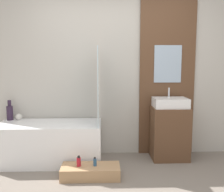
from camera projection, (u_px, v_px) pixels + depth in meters
The scene contains 11 objects.
wall_tiled_back at pixel (112, 71), 4.04m from camera, with size 4.20×0.06×2.60m, color #B7B2A8.
wall_wood_accent at pixel (167, 71), 4.01m from camera, with size 0.85×0.04×2.60m.
bathtub at pixel (50, 143), 3.76m from camera, with size 1.46×0.67×0.57m.
glass_shower_screen at pixel (98, 86), 3.64m from camera, with size 0.01×0.56×1.07m, color silver.
wooden_step_bench at pixel (91, 172), 3.27m from camera, with size 0.73×0.32×0.15m, color #A87F56.
vanity_cabinet at pixel (169, 133), 3.90m from camera, with size 0.53×0.43×0.78m, color brown.
sink at pixel (170, 103), 3.84m from camera, with size 0.49×0.36×0.28m.
vase_tall_dark at pixel (10, 112), 3.92m from camera, with size 0.09×0.09×0.30m.
vase_round_light at pixel (19, 117), 3.93m from camera, with size 0.10×0.10×0.10m, color silver.
bottle_soap_primary at pixel (79, 162), 3.25m from camera, with size 0.05×0.05×0.13m.
bottle_soap_secondary at pixel (95, 162), 3.26m from camera, with size 0.04×0.04×0.11m.
Camera 1 is at (-0.14, -2.47, 1.44)m, focal length 42.00 mm.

